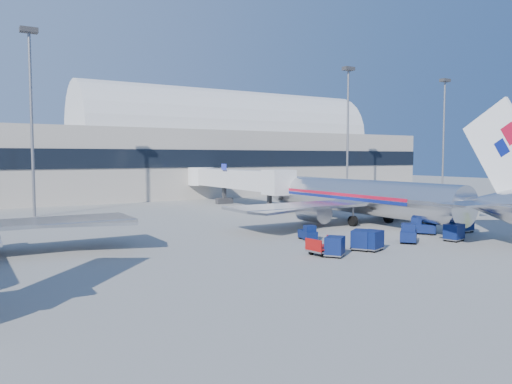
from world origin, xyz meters
TOP-DOWN VIEW (x-y plane):
  - ground at (0.00, 0.00)m, footprint 260.00×260.00m
  - terminal at (-13.60, 55.96)m, footprint 170.00×28.15m
  - airliner_main at (10.00, 4.51)m, footprint 32.00×37.26m
  - jetbridge_near at (7.60, 30.81)m, footprint 4.40×27.50m
  - mast_west at (-20.00, 30.00)m, footprint 2.00×1.20m
  - mast_east at (30.00, 30.00)m, footprint 2.00×1.20m
  - mast_far_east at (55.00, 30.00)m, footprint 2.00×1.20m
  - barrier_near at (18.00, 2.00)m, footprint 3.00×0.55m
  - barrier_mid at (21.30, 2.00)m, footprint 3.00×0.55m
  - barrier_far at (24.60, 2.00)m, footprint 3.00×0.55m
  - tug_lead at (4.56, -6.50)m, footprint 2.82×2.65m
  - tug_right at (9.28, -3.83)m, footprint 2.42×2.66m
  - tug_left at (-1.95, -1.08)m, footprint 1.48×2.25m
  - cart_train_a at (-0.71, -7.57)m, footprint 2.16×1.91m
  - cart_train_b at (-1.21, -6.97)m, footprint 2.24×2.12m
  - cart_train_c at (-4.66, -7.88)m, footprint 2.09×2.02m
  - cart_solo_near at (8.52, -8.00)m, footprint 1.91×1.61m
  - cart_solo_far at (13.65, -5.13)m, footprint 1.87×1.46m
  - cart_open_red at (-4.88, -6.96)m, footprint 2.58×1.97m

SIDE VIEW (x-z plane):
  - ground at x=0.00m, z-range 0.00..0.00m
  - barrier_near at x=18.00m, z-range 0.00..0.90m
  - barrier_mid at x=21.30m, z-range 0.00..0.90m
  - barrier_far at x=24.60m, z-range 0.00..0.90m
  - cart_open_red at x=-4.88m, z-range 0.14..0.78m
  - tug_left at x=-1.95m, z-range -0.06..1.29m
  - tug_right at x=9.28m, z-range -0.07..1.51m
  - tug_lead at x=4.56m, z-range -0.07..1.61m
  - cart_train_c at x=-4.66m, z-range 0.05..1.51m
  - cart_solo_near at x=8.52m, z-range 0.05..1.53m
  - cart_train_b at x=-1.21m, z-range 0.05..1.63m
  - cart_train_a at x=-0.71m, z-range 0.05..1.63m
  - cart_solo_far at x=13.65m, z-range 0.05..1.65m
  - airliner_main at x=10.00m, z-range -3.11..8.96m
  - jetbridge_near at x=7.60m, z-range 0.80..7.05m
  - terminal at x=-13.60m, z-range -2.98..18.02m
  - mast_west at x=-20.00m, z-range 3.49..26.09m
  - mast_east at x=30.00m, z-range 3.49..26.09m
  - mast_far_east at x=55.00m, z-range 3.49..26.09m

